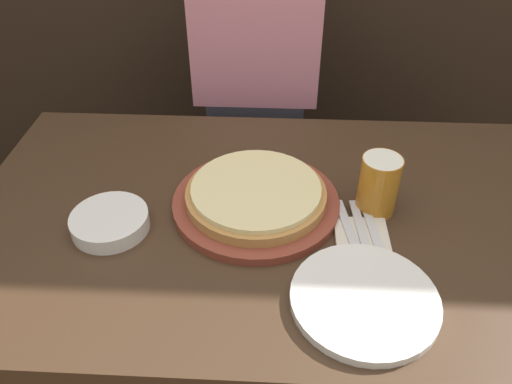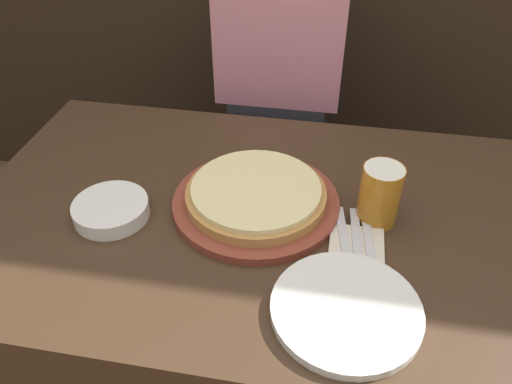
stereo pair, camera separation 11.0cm
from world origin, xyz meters
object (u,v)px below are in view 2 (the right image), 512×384
(beer_glass, at_px, (380,193))
(diner_person, at_px, (279,108))
(side_bowl, at_px, (111,210))
(dinner_knife, at_px, (357,243))
(dinner_plate, at_px, (346,310))
(fork, at_px, (344,241))
(pizza_on_board, at_px, (256,197))
(spoon, at_px, (369,244))

(beer_glass, distance_m, diner_person, 0.67)
(side_bowl, relative_size, dinner_knife, 0.77)
(beer_glass, relative_size, dinner_knife, 0.64)
(dinner_plate, relative_size, fork, 1.28)
(dinner_knife, bearing_deg, beer_glass, 68.33)
(pizza_on_board, relative_size, dinner_plate, 1.38)
(fork, height_order, spoon, same)
(dinner_knife, bearing_deg, fork, 180.00)
(fork, relative_size, diner_person, 0.16)
(dinner_plate, distance_m, spoon, 0.17)
(beer_glass, relative_size, fork, 0.64)
(fork, bearing_deg, dinner_knife, 0.00)
(fork, bearing_deg, spoon, 0.00)
(dinner_plate, bearing_deg, pizza_on_board, 128.48)
(pizza_on_board, distance_m, spoon, 0.27)
(fork, bearing_deg, diner_person, 108.54)
(dinner_plate, height_order, diner_person, diner_person)
(side_bowl, distance_m, diner_person, 0.74)
(beer_glass, distance_m, fork, 0.13)
(spoon, bearing_deg, pizza_on_board, 159.15)
(side_bowl, height_order, dinner_knife, side_bowl)
(dinner_plate, distance_m, diner_person, 0.89)
(dinner_plate, bearing_deg, beer_glass, 78.60)
(pizza_on_board, bearing_deg, dinner_knife, -22.94)
(dinner_knife, relative_size, spoon, 1.17)
(beer_glass, height_order, spoon, beer_glass)
(pizza_on_board, bearing_deg, diner_person, 92.85)
(pizza_on_board, relative_size, dinner_knife, 1.75)
(dinner_plate, height_order, side_bowl, side_bowl)
(beer_glass, bearing_deg, dinner_knife, -111.67)
(dinner_knife, bearing_deg, spoon, 0.00)
(pizza_on_board, distance_m, beer_glass, 0.27)
(side_bowl, xyz_separation_m, fork, (0.50, -0.01, -0.00))
(dinner_plate, bearing_deg, diner_person, 105.68)
(fork, xyz_separation_m, dinner_knife, (0.02, 0.00, 0.00))
(pizza_on_board, bearing_deg, dinner_plate, -51.52)
(pizza_on_board, xyz_separation_m, diner_person, (-0.03, 0.59, -0.10))
(beer_glass, distance_m, dinner_plate, 0.28)
(dinner_plate, height_order, dinner_knife, dinner_plate)
(dinner_plate, relative_size, diner_person, 0.21)
(beer_glass, xyz_separation_m, dinner_plate, (-0.05, -0.27, -0.06))
(pizza_on_board, height_order, side_bowl, pizza_on_board)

